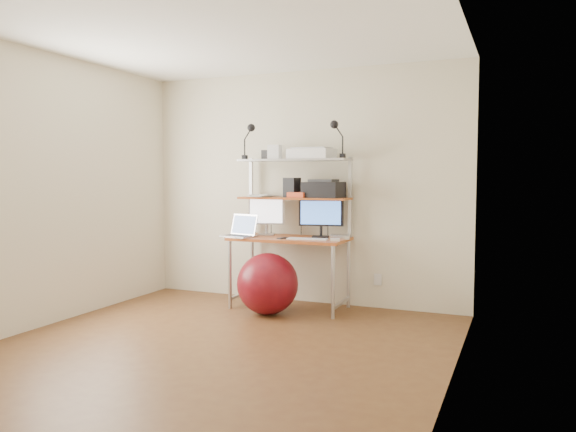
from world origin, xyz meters
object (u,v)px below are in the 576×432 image
at_px(monitor_black, 321,215).
at_px(printer, 323,189).
at_px(monitor_silver, 267,214).
at_px(laptop, 241,232).
at_px(exercise_ball, 268,284).

xyz_separation_m(monitor_black, printer, (0.03, -0.00, 0.27)).
bearing_deg(monitor_silver, monitor_black, -16.84).
bearing_deg(monitor_silver, printer, -16.99).
height_order(monitor_silver, printer, printer).
bearing_deg(monitor_black, printer, -16.52).
distance_m(monitor_silver, monitor_black, 0.62).
relative_size(laptop, printer, 0.93).
bearing_deg(printer, laptop, -154.98).
bearing_deg(monitor_silver, exercise_ball, -81.22).
distance_m(monitor_silver, exercise_ball, 0.84).
bearing_deg(printer, monitor_black, -177.07).
distance_m(laptop, printer, 0.97).
xyz_separation_m(laptop, printer, (0.81, 0.27, 0.45)).
relative_size(monitor_silver, exercise_ball, 0.71).
xyz_separation_m(laptop, exercise_ball, (0.39, -0.20, -0.48)).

